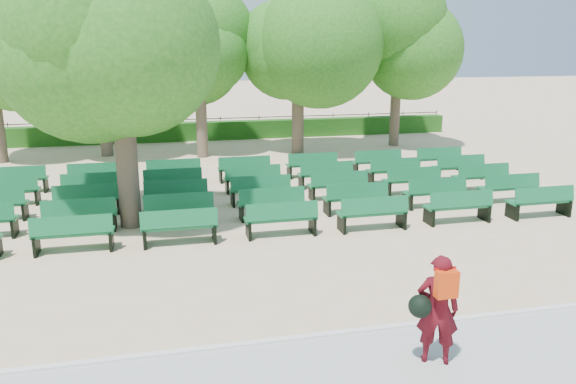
# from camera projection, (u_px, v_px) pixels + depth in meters

# --- Properties ---
(ground) EXTENTS (120.00, 120.00, 0.00)m
(ground) POSITION_uv_depth(u_px,v_px,m) (244.00, 225.00, 14.98)
(ground) COLOR #D1AE8A
(paving) EXTENTS (30.00, 2.20, 0.06)m
(paving) POSITION_uv_depth(u_px,v_px,m) (322.00, 380.00, 8.01)
(paving) COLOR #A8A8A3
(paving) RESTS_ON ground
(curb) EXTENTS (30.00, 0.12, 0.10)m
(curb) POSITION_uv_depth(u_px,v_px,m) (302.00, 339.00, 9.08)
(curb) COLOR silver
(curb) RESTS_ON ground
(hedge) EXTENTS (26.00, 0.70, 0.90)m
(hedge) POSITION_uv_depth(u_px,v_px,m) (202.00, 131.00, 28.06)
(hedge) COLOR #1E5315
(hedge) RESTS_ON ground
(fence) EXTENTS (26.00, 0.10, 1.02)m
(fence) POSITION_uv_depth(u_px,v_px,m) (201.00, 139.00, 28.55)
(fence) COLOR black
(fence) RESTS_ON ground
(tree_line) EXTENTS (21.80, 6.80, 7.04)m
(tree_line) POSITION_uv_depth(u_px,v_px,m) (209.00, 155.00, 24.40)
(tree_line) COLOR #2E721E
(tree_line) RESTS_ON ground
(bench_array) EXTENTS (1.85, 0.71, 1.14)m
(bench_array) POSITION_uv_depth(u_px,v_px,m) (260.00, 201.00, 16.92)
(bench_array) COLOR #106033
(bench_array) RESTS_ON ground
(tree_among) EXTENTS (5.11, 5.11, 7.22)m
(tree_among) POSITION_uv_depth(u_px,v_px,m) (117.00, 35.00, 13.63)
(tree_among) COLOR brown
(tree_among) RESTS_ON ground
(person) EXTENTS (0.85, 0.61, 1.70)m
(person) POSITION_uv_depth(u_px,v_px,m) (437.00, 308.00, 8.19)
(person) COLOR #490A12
(person) RESTS_ON ground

